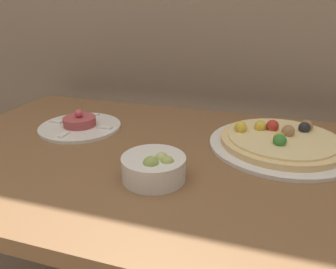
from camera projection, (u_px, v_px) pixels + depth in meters
The scene contains 4 objects.
dining_table at pixel (157, 187), 0.87m from camera, with size 1.21×0.76×0.72m.
pizza_plate at pixel (281, 141), 0.86m from camera, with size 0.37×0.37×0.06m.
tartare_plate at pixel (80, 125), 0.99m from camera, with size 0.24×0.24×0.06m.
small_bowl at pixel (154, 167), 0.70m from camera, with size 0.14×0.14×0.07m.
Camera 1 is at (0.26, -0.33, 1.08)m, focal length 35.00 mm.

